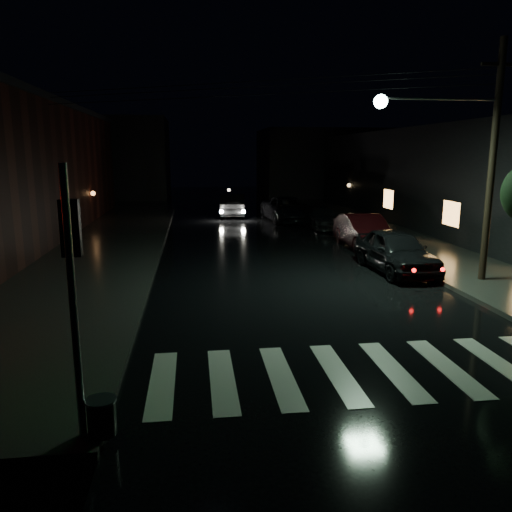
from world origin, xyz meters
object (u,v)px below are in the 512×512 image
object	(u,v)px
parked_car_a	(396,251)
parked_car_d	(288,209)
oncoming_car	(232,205)
parked_car_b	(364,231)
parked_car_c	(320,217)

from	to	relation	value
parked_car_a	parked_car_d	world-z (taller)	parked_car_a
parked_car_a	oncoming_car	world-z (taller)	parked_car_a
parked_car_a	parked_car_b	distance (m)	4.92
parked_car_b	parked_car_d	xyz separation A→B (m)	(-1.80, 10.07, -0.00)
parked_car_d	parked_car_b	bearing A→B (deg)	-85.31
parked_car_c	parked_car_b	bearing A→B (deg)	-93.06
parked_car_b	parked_car_c	size ratio (longest dim) A/B	1.10
parked_car_b	parked_car_c	xyz separation A→B (m)	(-0.38, 6.86, -0.16)
parked_car_a	parked_car_d	xyz separation A→B (m)	(-1.37, 14.97, -0.01)
parked_car_c	parked_car_d	distance (m)	3.51
parked_car_a	parked_car_c	size ratio (longest dim) A/B	1.07
parked_car_c	parked_car_d	world-z (taller)	parked_car_d
parked_car_c	oncoming_car	size ratio (longest dim) A/B	0.91
parked_car_b	parked_car_d	distance (m)	10.23
parked_car_d	parked_car_a	bearing A→B (deg)	-90.21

